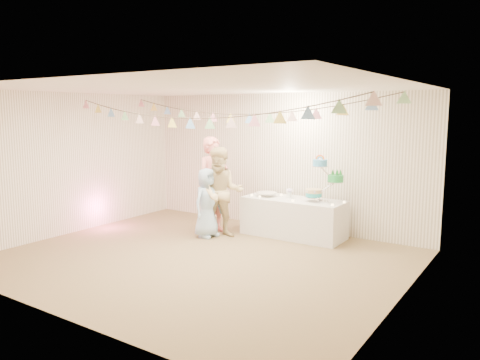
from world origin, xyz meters
The scene contains 25 objects.
floor centered at (0.00, 0.00, 0.00)m, with size 6.00×6.00×0.00m, color brown.
ceiling centered at (0.00, 0.00, 2.60)m, with size 6.00×6.00×0.00m, color silver.
back_wall centered at (0.00, 2.50, 1.30)m, with size 6.00×6.00×0.00m, color white.
front_wall centered at (0.00, -2.50, 1.30)m, with size 6.00×6.00×0.00m, color white.
left_wall centered at (-3.00, 0.00, 1.30)m, with size 5.00×5.00×0.00m, color white.
right_wall centered at (3.00, 0.00, 1.30)m, with size 5.00×5.00×0.00m, color white.
table centered at (0.58, 1.97, 0.35)m, with size 1.85×0.74×0.69m, color silver.
cake_stand centered at (1.13, 2.02, 1.13)m, with size 0.68×0.40×0.77m, color silver, non-canonical shape.
cake_bottom centered at (0.98, 1.96, 0.84)m, with size 0.31×0.31×0.15m, color teal, non-canonical shape.
cake_middle centered at (1.31, 2.11, 1.11)m, with size 0.27×0.27×0.22m, color green, non-canonical shape.
cake_top_tier centered at (1.07, 1.99, 1.38)m, with size 0.25×0.25×0.19m, color #47A3DF, non-canonical shape.
platter centered at (0.05, 1.92, 0.76)m, with size 0.38×0.38×0.02m, color white.
posy centered at (0.47, 2.02, 0.84)m, with size 0.15×0.15×0.17m, color white, non-canonical shape.
person_adult_a centered at (-0.80, 1.42, 0.90)m, with size 0.66×0.43×1.80m, color #F4897F.
person_adult_b centered at (-0.48, 1.22, 0.82)m, with size 0.79×0.62×1.63m, color #D6BA83.
person_child centered at (-0.70, 1.09, 0.63)m, with size 0.61×0.40×1.26m, color #99BAD8.
bunting_back centered at (0.00, 1.10, 2.35)m, with size 5.60×1.10×0.40m, color pink, non-canonical shape.
bunting_front centered at (0.00, -0.20, 2.32)m, with size 5.60×0.90×0.36m, color #72A5E5, non-canonical shape.
tealight_0 centered at (-0.22, 1.82, 0.71)m, with size 0.04×0.04×0.03m, color #FFD88C.
tealight_1 centered at (0.23, 2.15, 0.71)m, with size 0.04×0.04×0.03m, color #FFD88C.
tealight_2 centered at (0.68, 1.75, 0.71)m, with size 0.04×0.04×0.03m, color #FFD88C.
tealight_3 centered at (0.93, 2.19, 0.71)m, with size 0.04×0.04×0.03m, color #FFD88C.
tealight_4 centered at (1.40, 1.79, 0.71)m, with size 0.04×0.04×0.03m, color #FFD88C.
tealight_5 centered at (1.48, 2.12, 0.71)m, with size 0.04×0.04×0.03m, color #FFD88C.
tealight_6 centered at (-0.01, 1.78, 0.71)m, with size 0.04×0.04×0.03m, color #FFD88C.
Camera 1 is at (4.36, -5.48, 2.26)m, focal length 35.00 mm.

